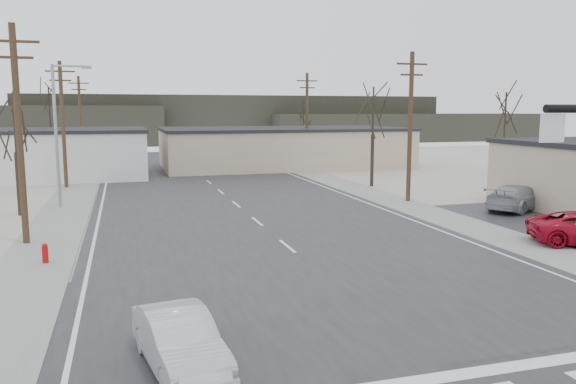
{
  "coord_description": "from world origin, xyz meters",
  "views": [
    {
      "loc": [
        -7.0,
        -15.91,
        6.16
      ],
      "look_at": [
        -0.09,
        7.58,
        2.6
      ],
      "focal_mm": 35.0,
      "sensor_mm": 36.0,
      "label": 1
    }
  ],
  "objects_px": {
    "car_far_a": "(227,163)",
    "car_parked_silver": "(517,198)",
    "fire_hydrant": "(45,253)",
    "sedan_crossing": "(180,340)",
    "car_far_b": "(188,158)"
  },
  "relations": [
    {
      "from": "car_far_a",
      "to": "sedan_crossing",
      "type": "bearing_deg",
      "value": 103.16
    },
    {
      "from": "car_far_a",
      "to": "car_parked_silver",
      "type": "xyz_separation_m",
      "value": [
        13.19,
        -27.54,
        -0.05
      ]
    },
    {
      "from": "car_far_b",
      "to": "car_far_a",
      "type": "bearing_deg",
      "value": -52.15
    },
    {
      "from": "sedan_crossing",
      "to": "car_far_a",
      "type": "xyz_separation_m",
      "value": [
        9.04,
        43.54,
        0.14
      ]
    },
    {
      "from": "fire_hydrant",
      "to": "car_far_a",
      "type": "distance_m",
      "value": 35.17
    },
    {
      "from": "sedan_crossing",
      "to": "car_far_a",
      "type": "bearing_deg",
      "value": 68.27
    },
    {
      "from": "fire_hydrant",
      "to": "sedan_crossing",
      "type": "relative_size",
      "value": 0.21
    },
    {
      "from": "car_far_b",
      "to": "car_parked_silver",
      "type": "relative_size",
      "value": 0.77
    },
    {
      "from": "sedan_crossing",
      "to": "fire_hydrant",
      "type": "bearing_deg",
      "value": 101.36
    },
    {
      "from": "car_parked_silver",
      "to": "fire_hydrant",
      "type": "bearing_deg",
      "value": 72.04
    },
    {
      "from": "fire_hydrant",
      "to": "car_parked_silver",
      "type": "distance_m",
      "value": 27.0
    },
    {
      "from": "car_parked_silver",
      "to": "car_far_b",
      "type": "bearing_deg",
      "value": -4.57
    },
    {
      "from": "sedan_crossing",
      "to": "car_far_b",
      "type": "distance_m",
      "value": 52.52
    },
    {
      "from": "fire_hydrant",
      "to": "car_far_b",
      "type": "height_order",
      "value": "car_far_b"
    },
    {
      "from": "fire_hydrant",
      "to": "car_far_a",
      "type": "xyz_separation_m",
      "value": [
        13.34,
        32.54,
        0.42
      ]
    }
  ]
}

